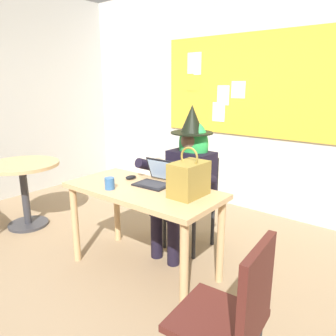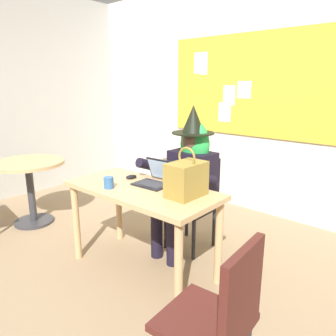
# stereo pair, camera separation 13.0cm
# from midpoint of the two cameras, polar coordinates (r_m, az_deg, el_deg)

# --- Properties ---
(ground_plane) EXTENTS (24.00, 24.00, 0.00)m
(ground_plane) POSITION_cam_midpoint_polar(r_m,az_deg,el_deg) (2.90, -7.54, -18.29)
(ground_plane) COLOR #937A5B
(wall_back_bulletin) EXTENTS (5.55, 2.12, 2.82)m
(wall_back_bulletin) POSITION_cam_midpoint_polar(r_m,az_deg,el_deg) (4.11, 13.52, 12.23)
(wall_back_bulletin) COLOR silver
(wall_back_bulletin) RESTS_ON ground
(desk_main) EXTENTS (1.32, 0.66, 0.75)m
(desk_main) POSITION_cam_midpoint_polar(r_m,az_deg,el_deg) (2.68, -5.82, -5.76)
(desk_main) COLOR tan
(desk_main) RESTS_ON ground
(chair_at_desk) EXTENTS (0.43, 0.43, 0.89)m
(chair_at_desk) POSITION_cam_midpoint_polar(r_m,az_deg,el_deg) (3.18, 3.44, -5.09)
(chair_at_desk) COLOR black
(chair_at_desk) RESTS_ON ground
(person_costumed) EXTENTS (0.60, 0.66, 1.39)m
(person_costumed) POSITION_cam_midpoint_polar(r_m,az_deg,el_deg) (3.01, 2.15, -0.72)
(person_costumed) COLOR black
(person_costumed) RESTS_ON ground
(laptop) EXTENTS (0.31, 0.30, 0.21)m
(laptop) POSITION_cam_midpoint_polar(r_m,az_deg,el_deg) (2.72, -3.51, -1.92)
(laptop) COLOR black
(laptop) RESTS_ON desk_main
(computer_mouse) EXTENTS (0.08, 0.11, 0.03)m
(computer_mouse) POSITION_cam_midpoint_polar(r_m,az_deg,el_deg) (2.89, -7.88, -1.64)
(computer_mouse) COLOR black
(computer_mouse) RESTS_ON desk_main
(handbag) EXTENTS (0.20, 0.30, 0.38)m
(handbag) POSITION_cam_midpoint_polar(r_m,az_deg,el_deg) (2.41, 2.17, -1.91)
(handbag) COLOR olive
(handbag) RESTS_ON desk_main
(coffee_mug) EXTENTS (0.08, 0.08, 0.09)m
(coffee_mug) POSITION_cam_midpoint_polar(r_m,az_deg,el_deg) (2.64, -11.67, -2.69)
(coffee_mug) COLOR #336099
(coffee_mug) RESTS_ON desk_main
(side_table_round) EXTENTS (0.79, 0.79, 0.73)m
(side_table_round) POSITION_cam_midpoint_polar(r_m,az_deg,el_deg) (3.93, -25.05, -1.89)
(side_table_round) COLOR tan
(side_table_round) RESTS_ON ground
(chair_extra_corner) EXTENTS (0.46, 0.46, 0.88)m
(chair_extra_corner) POSITION_cam_midpoint_polar(r_m,az_deg,el_deg) (1.74, 8.96, -24.06)
(chair_extra_corner) COLOR #4C1E19
(chair_extra_corner) RESTS_ON ground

